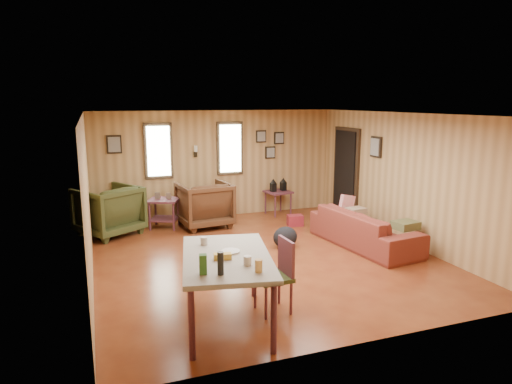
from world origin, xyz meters
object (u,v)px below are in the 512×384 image
recliner_green (108,208)px  end_table (164,208)px  dining_table (227,262)px  sofa (365,223)px  side_table (278,190)px  recliner_brown (204,202)px

recliner_green → end_table: 1.11m
dining_table → sofa: bearing=43.7°
end_table → side_table: (2.67, 0.26, 0.16)m
sofa → recliner_brown: size_ratio=2.16×
recliner_green → dining_table: (1.16, -4.33, 0.24)m
sofa → end_table: 4.07m
recliner_green → dining_table: bearing=72.2°
recliner_brown → recliner_green: size_ratio=0.97×
recliner_green → dining_table: size_ratio=0.59×
dining_table → recliner_brown: bearing=91.4°
end_table → dining_table: dining_table is taller
sofa → side_table: 2.79m
sofa → dining_table: dining_table is taller
recliner_green → end_table: bearing=154.6°
dining_table → end_table: bearing=102.1°
sofa → side_table: size_ratio=2.64×
end_table → sofa: bearing=-37.3°
recliner_brown → dining_table: 4.37m
recliner_brown → side_table: (1.86, 0.44, 0.06)m
recliner_green → sofa: bearing=119.1°
recliner_brown → side_table: bearing=-173.1°
end_table → side_table: side_table is taller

